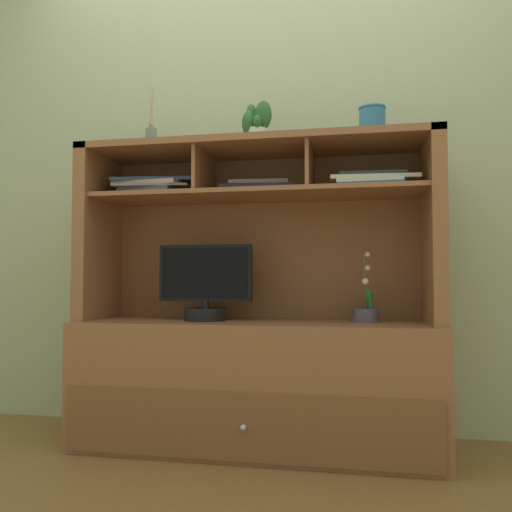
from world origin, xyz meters
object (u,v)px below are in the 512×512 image
Objects in this scene: magazine_stack_left at (259,189)px; media_console at (256,353)px; magazine_stack_right at (371,182)px; potted_succulent at (256,125)px; tv_monitor at (205,288)px; potted_orchid at (366,313)px; magazine_stack_centre at (154,189)px; ceramic_vase at (372,122)px; diffuser_bottle at (151,139)px.

media_console is at bearing -93.61° from magazine_stack_left.
potted_succulent is at bearing 179.19° from magazine_stack_right.
media_console is 8.10× the size of potted_succulent.
potted_orchid is (0.71, 0.06, -0.11)m from tv_monitor.
media_console is 3.93× the size of magazine_stack_centre.
tv_monitor is 1.03m from ceramic_vase.
diffuser_bottle is (-0.52, 0.02, 1.00)m from media_console.
media_console is 4.49× the size of magazine_stack_left.
media_console reaches higher than magazine_stack_right.
potted_orchid is at bearing -3.97° from magazine_stack_left.
diffuser_bottle is 1.03m from ceramic_vase.
magazine_stack_left is (0.23, 0.09, 0.46)m from tv_monitor.
tv_monitor is at bearing -169.41° from media_console.
potted_succulent is (0.23, 0.03, 0.74)m from tv_monitor.
magazine_stack_centre is 0.24m from diffuser_bottle.
magazine_stack_right is at bearing 1.87° from tv_monitor.
diffuser_bottle is (-0.01, -0.01, 0.24)m from magazine_stack_centre.
diffuser_bottle is at bearing 177.98° from magazine_stack_right.
potted_succulent is at bearing 177.39° from ceramic_vase.
tv_monitor is 3.25× the size of ceramic_vase.
potted_succulent reaches higher than magazine_stack_right.
ceramic_vase reaches higher than potted_orchid.
diffuser_bottle reaches higher than ceramic_vase.
potted_orchid is 0.57m from magazine_stack_right.
magazine_stack_centre is (-0.28, 0.07, 0.47)m from tv_monitor.
potted_succulent reaches higher than magazine_stack_centre.
media_console is at bearing 10.59° from tv_monitor.
magazine_stack_right is (0.74, 0.02, 0.46)m from tv_monitor.
tv_monitor is 1.06× the size of magazine_stack_centre.
media_console is 1.13m from diffuser_bottle.
diffuser_bottle is (-1.03, 0.04, 0.25)m from magazine_stack_right.
ceramic_vase reaches higher than tv_monitor.
magazine_stack_right is 1.06m from diffuser_bottle.
tv_monitor is at bearing -179.41° from ceramic_vase.
magazine_stack_right is 1.24× the size of diffuser_bottle.
magazine_stack_centre reaches higher than magazine_stack_left.
potted_succulent is (-0.51, 0.01, 0.28)m from magazine_stack_right.
potted_succulent reaches higher than potted_orchid.
potted_orchid is 0.75× the size of magazine_stack_centre.
media_console is 4.14× the size of magazine_stack_right.
magazine_stack_left is at bearing 176.03° from potted_orchid.
media_console is at bearing -177.79° from potted_orchid.
ceramic_vase is at bearing -2.91° from diffuser_bottle.
potted_orchid is 0.74m from magazine_stack_left.
potted_succulent is 0.52m from ceramic_vase.
diffuser_bottle is (-1.00, -0.00, 0.82)m from potted_orchid.
magazine_stack_right is at bearing -2.04° from media_console.
tv_monitor is 2.18× the size of potted_succulent.
magazine_stack_centre reaches higher than potted_orchid.
ceramic_vase is (0.01, -0.02, 0.26)m from magazine_stack_right.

